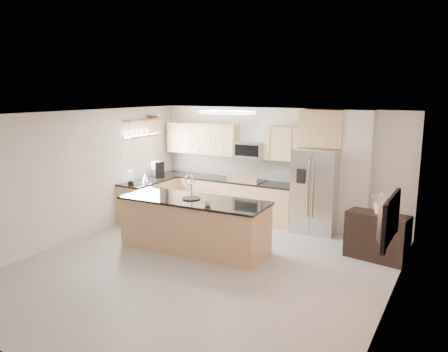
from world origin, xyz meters
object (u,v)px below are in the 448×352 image
Objects in this scene: microwave at (250,150)px; credenza at (377,237)px; kettle at (145,177)px; refrigerator at (316,191)px; range at (247,200)px; television at (382,218)px; blender at (131,179)px; island at (194,224)px; bowl at (153,116)px; cup at (208,203)px; platter at (191,198)px; flower_vase at (383,195)px; coffee_maker at (158,170)px.

microwave reaches higher than credenza.
refrigerator is at bearing 17.58° from kettle.
television reaches higher than range.
microwave reaches higher than blender.
island is 2.24m from blender.
refrigerator reaches higher than blender.
island is 8.74× the size of blender.
bowl is at bearing -162.56° from microwave.
refrigerator is 3.62m from television.
refrigerator is at bearing 64.75° from cup.
kettle is at bearing 70.99° from television.
range is at bearing 48.36° from television.
range is at bearing 88.64° from platter.
bowl is at bearing -172.18° from refrigerator.
bowl is (-0.23, 0.63, 1.37)m from kettle.
range is 0.40× the size of island.
island reaches higher than kettle.
microwave is at bearing 90.00° from range.
refrigerator is 2.61× the size of flower_vase.
island is at bearing -126.81° from refrigerator.
bowl is (-3.91, -0.54, 1.50)m from refrigerator.
microwave is 4.79m from television.
kettle is at bearing 83.59° from blender.
platter is 2.59m from coffee_maker.
blender is 1.72m from bowl.
bowl reaches higher than credenza.
island is 7.47× the size of coffee_maker.
refrigerator is 3.81m from coffee_maker.
microwave is at bearing 87.68° from island.
coffee_maker is at bearing 175.83° from flower_vase.
flower_vase reaches higher than credenza.
cup is at bearing -115.25° from refrigerator.
coffee_maker is (-3.75, -0.62, 0.21)m from refrigerator.
television is at bearing -69.91° from credenza.
television is (5.58, -1.46, 0.29)m from blender.
island reaches higher than cup.
cup is at bearing -33.63° from island.
cup is (-1.18, -2.49, 0.14)m from refrigerator.
island is at bearing 76.10° from television.
refrigerator is 13.57× the size of cup.
bowl is (-2.20, 1.68, 1.40)m from platter.
bowl reaches higher than flower_vase.
coffee_maker is 0.36× the size of television.
island reaches higher than credenza.
refrigerator is 4.07m from blender.
television is (3.51, -3.24, -0.28)m from microwave.
flower_vase is (2.69, 1.49, 0.16)m from cup.
flower_vase reaches higher than kettle.
bowl is at bearing 144.38° from cup.
bowl is 0.60× the size of flower_vase.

